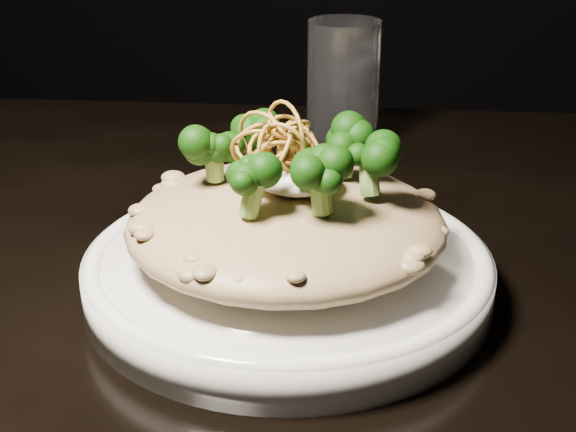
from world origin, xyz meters
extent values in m
cube|color=black|center=(0.00, 0.00, 0.73)|extent=(1.10, 0.80, 0.04)
cylinder|color=black|center=(-0.48, 0.33, 0.35)|extent=(0.05, 0.05, 0.71)
cylinder|color=white|center=(-0.09, -0.04, 0.76)|extent=(0.27, 0.27, 0.03)
ellipsoid|color=brown|center=(-0.09, -0.04, 0.80)|extent=(0.21, 0.21, 0.05)
ellipsoid|color=white|center=(-0.09, -0.03, 0.83)|extent=(0.06, 0.06, 0.02)
cylinder|color=white|center=(-0.07, 0.27, 0.81)|extent=(0.09, 0.09, 0.12)
camera|label=1|loc=(-0.05, -0.50, 1.02)|focal=50.00mm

